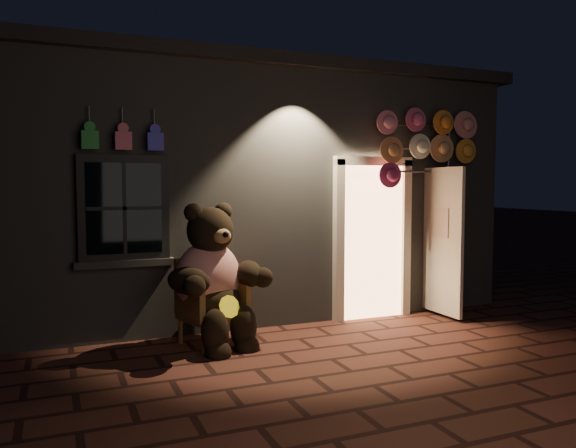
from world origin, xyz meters
TOP-DOWN VIEW (x-y plane):
  - ground at (0.00, 0.00)m, footprint 60.00×60.00m
  - shop_building at (0.00, 3.99)m, footprint 7.30×5.95m
  - wicker_armchair at (-1.02, 1.09)m, footprint 0.80×0.76m
  - teddy_bear at (-1.00, 0.97)m, footprint 1.19×1.09m
  - hat_rack at (2.08, 1.28)m, footprint 1.62×0.22m

SIDE VIEW (x-z plane):
  - ground at x=0.00m, z-range 0.00..0.00m
  - wicker_armchair at x=-1.02m, z-range 0.00..0.97m
  - teddy_bear at x=-1.00m, z-range -0.11..1.60m
  - shop_building at x=0.00m, z-range -0.02..3.49m
  - hat_rack at x=2.08m, z-range 0.96..3.82m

